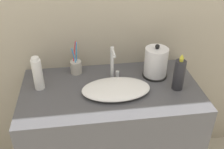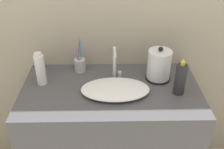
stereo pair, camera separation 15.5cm
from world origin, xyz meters
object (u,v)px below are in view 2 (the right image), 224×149
electric_kettle (159,66)px  lotion_bottle (41,66)px  toothbrush_cup (80,65)px  shampoo_bottle (40,69)px  faucet (115,62)px  mouthwash_bottle (180,79)px

electric_kettle → lotion_bottle: 0.77m
toothbrush_cup → shampoo_bottle: (-0.23, -0.15, 0.06)m
faucet → mouthwash_bottle: mouthwash_bottle is taller
toothbrush_cup → lotion_bottle: (-0.25, -0.01, 0.00)m
electric_kettle → mouthwash_bottle: 0.19m
electric_kettle → toothbrush_cup: electric_kettle is taller
toothbrush_cup → shampoo_bottle: 0.27m
faucet → mouthwash_bottle: 0.41m
shampoo_bottle → mouthwash_bottle: 0.84m
electric_kettle → lotion_bottle: bearing=173.2°
faucet → mouthwash_bottle: bearing=-24.6°
shampoo_bottle → mouthwash_bottle: mouthwash_bottle is taller
faucet → electric_kettle: bearing=-2.5°
lotion_bottle → mouthwash_bottle: 0.89m
faucet → electric_kettle: 0.27m
faucet → electric_kettle: size_ratio=0.95×
mouthwash_bottle → electric_kettle: bearing=121.6°
shampoo_bottle → toothbrush_cup: bearing=33.2°
faucet → toothbrush_cup: 0.26m
electric_kettle → shampoo_bottle: electric_kettle is taller
faucet → toothbrush_cup: toothbrush_cup is taller
electric_kettle → shampoo_bottle: bearing=-176.7°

